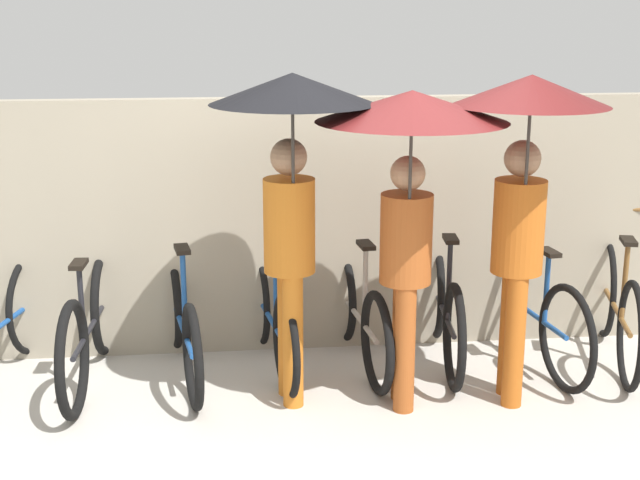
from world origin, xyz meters
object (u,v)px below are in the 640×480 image
at_px(parked_bicycle_5, 444,310).
at_px(pedestrian_leading, 291,152).
at_px(parked_bicycle_6, 533,312).
at_px(parked_bicycle_3, 271,318).
at_px(parked_bicycle_7, 617,308).
at_px(parked_bicycle_1, 90,327).
at_px(pedestrian_center, 410,155).
at_px(parked_bicycle_2, 182,325).
at_px(parked_bicycle_4, 358,315).
at_px(pedestrian_trailing, 525,158).

height_order(parked_bicycle_5, pedestrian_leading, pedestrian_leading).
bearing_deg(parked_bicycle_6, pedestrian_leading, 99.33).
distance_m(parked_bicycle_3, parked_bicycle_7, 2.45).
xyz_separation_m(parked_bicycle_1, parked_bicycle_6, (3.06, -0.00, -0.01)).
bearing_deg(parked_bicycle_5, pedestrian_leading, 125.22).
height_order(parked_bicycle_1, pedestrian_center, pedestrian_center).
bearing_deg(pedestrian_leading, parked_bicycle_3, -87.20).
relative_size(parked_bicycle_2, pedestrian_center, 0.87).
bearing_deg(parked_bicycle_7, parked_bicycle_2, 103.17).
xyz_separation_m(pedestrian_leading, pedestrian_center, (0.68, -0.16, -0.01)).
xyz_separation_m(parked_bicycle_5, pedestrian_leading, (-1.12, -0.63, 1.26)).
height_order(parked_bicycle_4, parked_bicycle_7, parked_bicycle_7).
xyz_separation_m(parked_bicycle_2, pedestrian_trailing, (2.10, -0.72, 1.24)).
distance_m(parked_bicycle_4, parked_bicycle_5, 0.61).
bearing_deg(parked_bicycle_2, parked_bicycle_6, -100.41).
distance_m(parked_bicycle_6, pedestrian_leading, 2.20).
bearing_deg(parked_bicycle_4, parked_bicycle_3, 84.23).
relative_size(parked_bicycle_3, parked_bicycle_6, 0.98).
relative_size(pedestrian_leading, pedestrian_trailing, 1.00).
xyz_separation_m(parked_bicycle_6, parked_bicycle_7, (0.61, -0.01, 0.01)).
xyz_separation_m(parked_bicycle_4, pedestrian_trailing, (0.87, -0.77, 1.24)).
bearing_deg(parked_bicycle_2, pedestrian_trailing, -118.01).
xyz_separation_m(parked_bicycle_2, parked_bicycle_7, (3.06, -0.06, 0.03)).
bearing_deg(parked_bicycle_3, parked_bicycle_2, 87.54).
bearing_deg(parked_bicycle_1, parked_bicycle_2, -81.95).
distance_m(parked_bicycle_3, parked_bicycle_5, 1.23).
bearing_deg(pedestrian_trailing, parked_bicycle_5, -63.34).
distance_m(parked_bicycle_5, pedestrian_leading, 1.80).
xyz_separation_m(parked_bicycle_6, pedestrian_leading, (-1.73, -0.52, 1.26)).
distance_m(parked_bicycle_2, parked_bicycle_5, 1.84).
height_order(parked_bicycle_1, parked_bicycle_2, parked_bicycle_1).
height_order(parked_bicycle_2, parked_bicycle_3, parked_bicycle_2).
xyz_separation_m(parked_bicycle_3, pedestrian_center, (0.78, -0.79, 1.26)).
xyz_separation_m(parked_bicycle_1, parked_bicycle_5, (2.45, 0.11, -0.01)).
height_order(parked_bicycle_6, pedestrian_trailing, pedestrian_trailing).
bearing_deg(pedestrian_trailing, parked_bicycle_2, -10.78).
xyz_separation_m(parked_bicycle_5, parked_bicycle_6, (0.61, -0.11, 0.00)).
height_order(parked_bicycle_4, parked_bicycle_5, parked_bicycle_5).
relative_size(parked_bicycle_2, pedestrian_leading, 0.83).
bearing_deg(parked_bicycle_1, pedestrian_leading, -108.41).
bearing_deg(parked_bicycle_3, pedestrian_center, -143.25).
xyz_separation_m(parked_bicycle_1, parked_bicycle_4, (1.84, 0.11, -0.02)).
bearing_deg(pedestrian_leading, parked_bicycle_2, -45.19).
bearing_deg(parked_bicycle_3, parked_bicycle_7, -100.74).
bearing_deg(parked_bicycle_3, pedestrian_trailing, -125.54).
xyz_separation_m(parked_bicycle_7, pedestrian_trailing, (-0.97, -0.66, 1.21)).
bearing_deg(parked_bicycle_7, parked_bicycle_6, 103.78).
bearing_deg(parked_bicycle_3, parked_bicycle_1, 87.25).
xyz_separation_m(parked_bicycle_3, pedestrian_trailing, (1.49, -0.77, 1.23)).
relative_size(parked_bicycle_3, parked_bicycle_4, 0.99).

